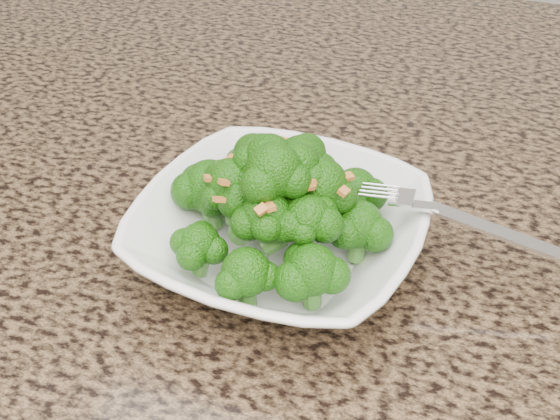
% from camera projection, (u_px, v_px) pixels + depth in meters
% --- Properties ---
extents(granite_counter, '(1.64, 1.04, 0.03)m').
position_uv_depth(granite_counter, '(219.00, 178.00, 0.67)').
color(granite_counter, brown).
rests_on(granite_counter, cabinet).
extents(bowl, '(0.24, 0.24, 0.05)m').
position_uv_depth(bowl, '(280.00, 234.00, 0.54)').
color(bowl, white).
rests_on(bowl, granite_counter).
extents(broccoli_pile, '(0.19, 0.19, 0.07)m').
position_uv_depth(broccoli_pile, '(280.00, 165.00, 0.50)').
color(broccoli_pile, '#1D5F0A').
rests_on(broccoli_pile, bowl).
extents(garlic_topping, '(0.11, 0.11, 0.01)m').
position_uv_depth(garlic_topping, '(280.00, 115.00, 0.47)').
color(garlic_topping, '#CA7A31').
rests_on(garlic_topping, broccoli_pile).
extents(fork, '(0.18, 0.03, 0.01)m').
position_uv_depth(fork, '(430.00, 207.00, 0.51)').
color(fork, silver).
rests_on(fork, bowl).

